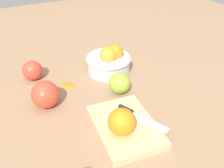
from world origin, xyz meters
The scene contains 9 objects.
ground_plane centered at (0.00, 0.00, 0.00)m, with size 2.40×2.40×0.00m, color #997556.
bowl centered at (-0.18, 0.14, 0.04)m, with size 0.16×0.16×0.10m.
cutting_board centered at (0.11, 0.04, 0.01)m, with size 0.22×0.15×0.02m, color #DBB77F.
orange_on_board centered at (0.14, 0.02, 0.06)m, with size 0.07×0.07×0.07m, color orange.
knife centered at (0.10, 0.08, 0.03)m, with size 0.15×0.08×0.01m.
apple_front_left centered at (-0.25, -0.13, 0.03)m, with size 0.07×0.07×0.07m, color #D6422D.
apple_front_left_2 centered at (-0.08, -0.13, 0.04)m, with size 0.08×0.08×0.08m, color #D6422D.
apple_back_left centered at (-0.05, 0.11, 0.04)m, with size 0.07×0.07×0.07m, color #8EB738.
citrus_peel centered at (-0.16, -0.04, 0.00)m, with size 0.05×0.04×0.01m, color orange.
Camera 1 is at (0.53, -0.21, 0.48)m, focal length 39.37 mm.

